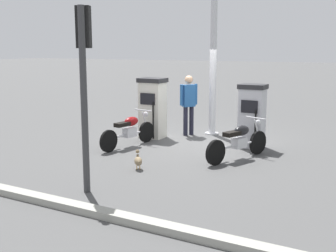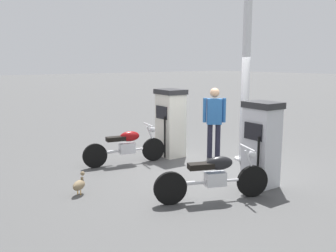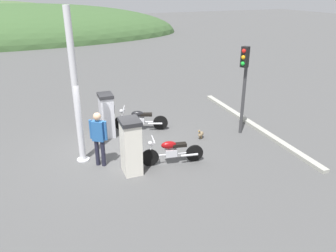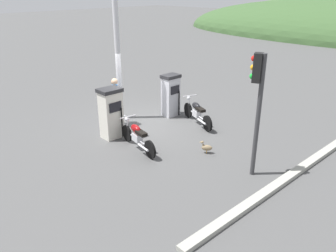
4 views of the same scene
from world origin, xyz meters
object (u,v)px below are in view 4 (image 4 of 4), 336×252
object	(u,v)px
canopy_support_pole	(118,59)
wandering_duck	(207,147)
fuel_pump_far	(171,95)
fuel_pump_near	(111,113)
roadside_traffic_light	(257,94)
motorcycle_near_pump	(137,136)
attendant_person	(115,98)
motorcycle_far_pump	(197,112)

from	to	relation	value
canopy_support_pole	wandering_duck	bearing A→B (deg)	-1.55
fuel_pump_far	canopy_support_pole	xyz separation A→B (m)	(-1.22, -1.52, 1.46)
fuel_pump_near	roadside_traffic_light	bearing A→B (deg)	13.19
fuel_pump_far	motorcycle_near_pump	size ratio (longest dim) A/B	0.83
attendant_person	roadside_traffic_light	xyz separation A→B (m)	(5.42, 0.30, 1.25)
attendant_person	fuel_pump_far	bearing A→B (deg)	69.89
attendant_person	canopy_support_pole	xyz separation A→B (m)	(-0.46, 0.57, 1.28)
roadside_traffic_light	fuel_pump_far	bearing A→B (deg)	158.92
canopy_support_pole	fuel_pump_near	bearing A→B (deg)	-48.08
fuel_pump_near	fuel_pump_far	xyz separation A→B (m)	(0.00, 2.88, -0.03)
wandering_duck	roadside_traffic_light	distance (m)	2.62
fuel_pump_far	wandering_duck	xyz separation A→B (m)	(3.06, -1.64, -0.64)
wandering_duck	motorcycle_far_pump	bearing A→B (deg)	136.35
motorcycle_near_pump	fuel_pump_far	bearing A→B (deg)	114.10
canopy_support_pole	fuel_pump_far	bearing A→B (deg)	51.24
wandering_duck	canopy_support_pole	size ratio (longest dim) A/B	0.09
attendant_person	wandering_duck	world-z (taller)	attendant_person
motorcycle_far_pump	roadside_traffic_light	distance (m)	4.25
motorcycle_far_pump	attendant_person	xyz separation A→B (m)	(-2.06, -2.14, 0.58)
fuel_pump_far	motorcycle_far_pump	bearing A→B (deg)	2.06
fuel_pump_near	motorcycle_far_pump	size ratio (longest dim) A/B	0.87
motorcycle_near_pump	wandering_duck	size ratio (longest dim) A/B	4.89
fuel_pump_far	motorcycle_far_pump	world-z (taller)	fuel_pump_far
motorcycle_far_pump	canopy_support_pole	xyz separation A→B (m)	(-2.51, -1.57, 1.86)
attendant_person	canopy_support_pole	size ratio (longest dim) A/B	0.37
fuel_pump_far	motorcycle_far_pump	xyz separation A→B (m)	(1.29, 0.05, -0.40)
roadside_traffic_light	canopy_support_pole	distance (m)	5.88
roadside_traffic_light	motorcycle_near_pump	bearing A→B (deg)	-161.75
motorcycle_far_pump	wandering_duck	xyz separation A→B (m)	(1.77, -1.69, -0.25)
attendant_person	fuel_pump_near	bearing A→B (deg)	-45.93
motorcycle_near_pump	attendant_person	world-z (taller)	attendant_person
motorcycle_far_pump	wandering_duck	distance (m)	2.45
attendant_person	wandering_duck	bearing A→B (deg)	6.77
motorcycle_far_pump	fuel_pump_near	bearing A→B (deg)	-113.79
motorcycle_far_pump	fuel_pump_far	bearing A→B (deg)	-177.94
fuel_pump_far	wandering_duck	distance (m)	3.53
motorcycle_far_pump	roadside_traffic_light	size ratio (longest dim) A/B	0.60
attendant_person	roadside_traffic_light	world-z (taller)	roadside_traffic_light
motorcycle_far_pump	motorcycle_near_pump	bearing A→B (deg)	-89.89
roadside_traffic_light	canopy_support_pole	xyz separation A→B (m)	(-5.88, 0.27, 0.03)
fuel_pump_near	roadside_traffic_light	world-z (taller)	roadside_traffic_light
motorcycle_far_pump	wandering_duck	bearing A→B (deg)	-43.65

